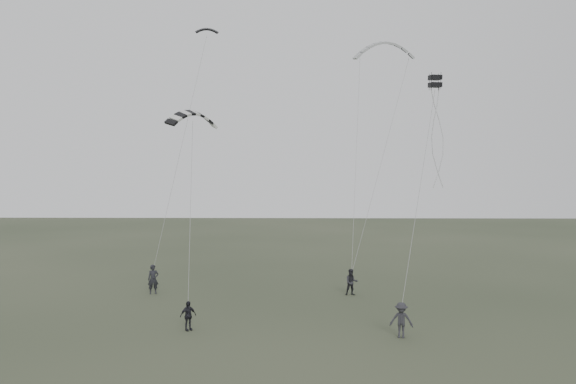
{
  "coord_description": "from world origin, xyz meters",
  "views": [
    {
      "loc": [
        1.59,
        -30.27,
        8.18
      ],
      "look_at": [
        0.93,
        4.92,
        6.95
      ],
      "focal_mm": 35.0,
      "sensor_mm": 36.0,
      "label": 1
    }
  ],
  "objects_px": {
    "flyer_far": "(401,320)",
    "kite_pale_large": "(385,43)",
    "kite_striped": "(193,113)",
    "flyer_center": "(188,316)",
    "kite_dark_small": "(207,29)",
    "kite_box": "(435,81)",
    "flyer_right": "(352,282)",
    "flyer_left": "(153,279)"
  },
  "relations": [
    {
      "from": "kite_box",
      "to": "flyer_left",
      "type": "bearing_deg",
      "value": 157.04
    },
    {
      "from": "kite_striped",
      "to": "flyer_left",
      "type": "bearing_deg",
      "value": 94.72
    },
    {
      "from": "flyer_left",
      "to": "flyer_center",
      "type": "xyz_separation_m",
      "value": [
        4.07,
        -8.67,
        -0.22
      ]
    },
    {
      "from": "flyer_far",
      "to": "kite_striped",
      "type": "relative_size",
      "value": 0.53
    },
    {
      "from": "flyer_center",
      "to": "kite_dark_small",
      "type": "xyz_separation_m",
      "value": [
        -0.84,
        11.65,
        17.65
      ]
    },
    {
      "from": "flyer_right",
      "to": "flyer_center",
      "type": "distance_m",
      "value": 12.57
    },
    {
      "from": "kite_box",
      "to": "flyer_right",
      "type": "bearing_deg",
      "value": 132.83
    },
    {
      "from": "flyer_far",
      "to": "flyer_right",
      "type": "bearing_deg",
      "value": 112.22
    },
    {
      "from": "flyer_left",
      "to": "kite_box",
      "type": "distance_m",
      "value": 22.23
    },
    {
      "from": "flyer_right",
      "to": "kite_box",
      "type": "xyz_separation_m",
      "value": [
        4.63,
        -3.24,
        12.76
      ]
    },
    {
      "from": "kite_dark_small",
      "to": "flyer_right",
      "type": "bearing_deg",
      "value": -26.22
    },
    {
      "from": "flyer_left",
      "to": "kite_dark_small",
      "type": "xyz_separation_m",
      "value": [
        3.23,
        2.98,
        17.43
      ]
    },
    {
      "from": "kite_dark_small",
      "to": "kite_pale_large",
      "type": "bearing_deg",
      "value": 0.44
    },
    {
      "from": "kite_pale_large",
      "to": "kite_striped",
      "type": "relative_size",
      "value": 1.38
    },
    {
      "from": "kite_dark_small",
      "to": "flyer_far",
      "type": "bearing_deg",
      "value": -56.47
    },
    {
      "from": "kite_pale_large",
      "to": "kite_striped",
      "type": "height_order",
      "value": "kite_pale_large"
    },
    {
      "from": "flyer_left",
      "to": "kite_dark_small",
      "type": "distance_m",
      "value": 17.97
    },
    {
      "from": "flyer_right",
      "to": "kite_pale_large",
      "type": "bearing_deg",
      "value": 56.47
    },
    {
      "from": "flyer_left",
      "to": "kite_pale_large",
      "type": "height_order",
      "value": "kite_pale_large"
    },
    {
      "from": "flyer_far",
      "to": "kite_box",
      "type": "xyz_separation_m",
      "value": [
        3.09,
        6.35,
        12.76
      ]
    },
    {
      "from": "flyer_left",
      "to": "kite_pale_large",
      "type": "relative_size",
      "value": 0.43
    },
    {
      "from": "kite_striped",
      "to": "kite_dark_small",
      "type": "bearing_deg",
      "value": 48.73
    },
    {
      "from": "flyer_far",
      "to": "kite_pale_large",
      "type": "bearing_deg",
      "value": 97.84
    },
    {
      "from": "flyer_center",
      "to": "kite_striped",
      "type": "relative_size",
      "value": 0.46
    },
    {
      "from": "kite_dark_small",
      "to": "kite_box",
      "type": "bearing_deg",
      "value": -32.34
    },
    {
      "from": "flyer_left",
      "to": "flyer_far",
      "type": "xyz_separation_m",
      "value": [
        14.87,
        -9.77,
        -0.11
      ]
    },
    {
      "from": "flyer_far",
      "to": "kite_box",
      "type": "distance_m",
      "value": 14.58
    },
    {
      "from": "flyer_far",
      "to": "kite_pale_large",
      "type": "distance_m",
      "value": 22.64
    },
    {
      "from": "flyer_right",
      "to": "kite_box",
      "type": "distance_m",
      "value": 13.96
    },
    {
      "from": "flyer_center",
      "to": "kite_dark_small",
      "type": "relative_size",
      "value": 0.96
    },
    {
      "from": "flyer_left",
      "to": "flyer_far",
      "type": "distance_m",
      "value": 17.79
    },
    {
      "from": "kite_pale_large",
      "to": "flyer_center",
      "type": "bearing_deg",
      "value": -130.99
    },
    {
      "from": "flyer_far",
      "to": "kite_dark_small",
      "type": "relative_size",
      "value": 1.11
    },
    {
      "from": "flyer_center",
      "to": "kite_striped",
      "type": "xyz_separation_m",
      "value": [
        -0.75,
        5.56,
        11.05
      ]
    },
    {
      "from": "kite_dark_small",
      "to": "kite_striped",
      "type": "distance_m",
      "value": 8.98
    },
    {
      "from": "flyer_far",
      "to": "kite_box",
      "type": "bearing_deg",
      "value": 77.14
    },
    {
      "from": "flyer_center",
      "to": "flyer_left",
      "type": "bearing_deg",
      "value": 78.1
    },
    {
      "from": "kite_striped",
      "to": "flyer_right",
      "type": "bearing_deg",
      "value": -25.76
    },
    {
      "from": "flyer_right",
      "to": "kite_dark_small",
      "type": "bearing_deg",
      "value": 157.93
    },
    {
      "from": "flyer_far",
      "to": "flyer_center",
      "type": "bearing_deg",
      "value": -172.74
    },
    {
      "from": "kite_box",
      "to": "kite_striped",
      "type": "bearing_deg",
      "value": 166.62
    },
    {
      "from": "flyer_right",
      "to": "kite_dark_small",
      "type": "xyz_separation_m",
      "value": [
        -10.09,
        3.15,
        17.54
      ]
    }
  ]
}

